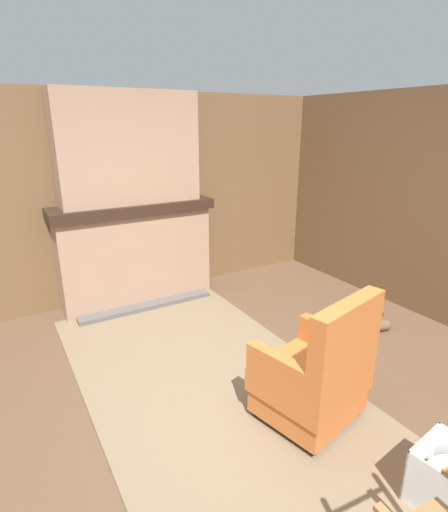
{
  "coord_description": "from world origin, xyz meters",
  "views": [
    {
      "loc": [
        1.98,
        -1.38,
        2.06
      ],
      "look_at": [
        -1.02,
        0.39,
        0.9
      ],
      "focal_mm": 28.0,
      "sensor_mm": 36.0,
      "label": 1
    }
  ],
  "objects_px": {
    "armchair": "(315,376)",
    "firewood_stack": "(365,320)",
    "storage_case": "(141,196)",
    "oil_lamp_vase": "(95,196)"
  },
  "relations": [
    {
      "from": "armchair",
      "to": "firewood_stack",
      "type": "distance_m",
      "value": 1.66
    },
    {
      "from": "firewood_stack",
      "to": "storage_case",
      "type": "xyz_separation_m",
      "value": [
        -1.92,
        -1.72,
        1.18
      ]
    },
    {
      "from": "armchair",
      "to": "storage_case",
      "type": "distance_m",
      "value": 2.85
    },
    {
      "from": "armchair",
      "to": "firewood_stack",
      "type": "height_order",
      "value": "armchair"
    },
    {
      "from": "oil_lamp_vase",
      "to": "storage_case",
      "type": "bearing_deg",
      "value": 89.98
    },
    {
      "from": "armchair",
      "to": "oil_lamp_vase",
      "type": "distance_m",
      "value": 2.96
    },
    {
      "from": "armchair",
      "to": "oil_lamp_vase",
      "type": "relative_size",
      "value": 3.4
    },
    {
      "from": "firewood_stack",
      "to": "storage_case",
      "type": "bearing_deg",
      "value": -138.23
    },
    {
      "from": "armchair",
      "to": "storage_case",
      "type": "height_order",
      "value": "storage_case"
    },
    {
      "from": "oil_lamp_vase",
      "to": "storage_case",
      "type": "xyz_separation_m",
      "value": [
        0.0,
        0.52,
        -0.05
      ]
    }
  ]
}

